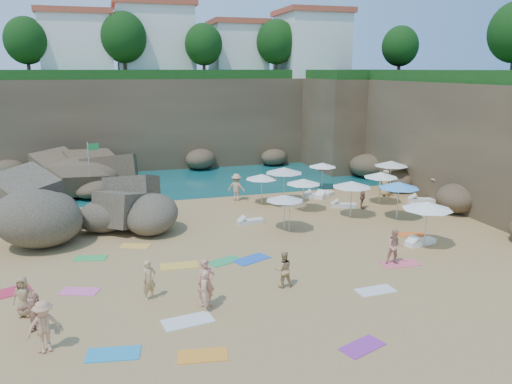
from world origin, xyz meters
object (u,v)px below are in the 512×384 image
object	(u,v)px
parasol_1	(284,170)
person_stand_3	(362,197)
person_stand_4	(385,183)
person_stand_2	(236,187)
parasol_0	(303,182)
lounger_0	(316,195)
parasol_2	(323,165)
person_stand_1	(283,269)
rock_outcrop	(91,227)
person_stand_5	(114,206)
person_stand_6	(204,291)
person_stand_0	(149,280)
flag_pole	(91,163)

from	to	relation	value
parasol_1	person_stand_3	distance (m)	5.50
person_stand_4	person_stand_2	bearing A→B (deg)	-147.57
parasol_0	lounger_0	bearing A→B (deg)	53.45
parasol_2	person_stand_1	xyz separation A→B (m)	(-8.80, -15.84, -1.04)
rock_outcrop	person_stand_4	distance (m)	20.14
person_stand_4	person_stand_5	size ratio (longest dim) A/B	1.00
parasol_0	person_stand_1	xyz separation A→B (m)	(-5.10, -10.52, -1.14)
lounger_0	person_stand_6	size ratio (longest dim) A/B	1.06
parasol_0	person_stand_5	size ratio (longest dim) A/B	1.16
person_stand_3	parasol_2	bearing A→B (deg)	25.45
parasol_1	person_stand_0	bearing A→B (deg)	-128.97
rock_outcrop	parasol_2	size ratio (longest dim) A/B	3.63
parasol_2	person_stand_0	size ratio (longest dim) A/B	1.30
rock_outcrop	person_stand_4	world-z (taller)	person_stand_4
parasol_2	flag_pole	bearing A→B (deg)	173.81
lounger_0	person_stand_1	bearing A→B (deg)	-107.39
person_stand_1	person_stand_6	xyz separation A→B (m)	(-3.57, -1.20, 0.03)
person_stand_3	parasol_1	bearing A→B (deg)	78.27
parasol_1	parasol_2	size ratio (longest dim) A/B	1.21
flag_pole	person_stand_0	bearing A→B (deg)	-82.07
lounger_0	person_stand_5	size ratio (longest dim) A/B	0.90
person_stand_4	person_stand_3	bearing A→B (deg)	-99.27
person_stand_2	person_stand_3	world-z (taller)	person_stand_2
flag_pole	person_stand_4	xyz separation A→B (m)	(20.02, -5.26, -1.59)
parasol_2	person_stand_2	size ratio (longest dim) A/B	1.12
person_stand_2	person_stand_0	bearing A→B (deg)	95.54
rock_outcrop	person_stand_5	bearing A→B (deg)	32.64
rock_outcrop	parasol_2	bearing A→B (deg)	16.72
parasol_0	person_stand_1	size ratio (longest dim) A/B	1.42
person_stand_0	person_stand_5	size ratio (longest dim) A/B	0.85
rock_outcrop	parasol_1	distance (m)	12.92
person_stand_0	person_stand_3	distance (m)	17.27
person_stand_3	person_stand_6	size ratio (longest dim) A/B	0.95
person_stand_3	person_stand_4	world-z (taller)	person_stand_4
person_stand_6	parasol_1	bearing A→B (deg)	151.56
parasol_2	person_stand_3	distance (m)	6.06
parasol_1	person_stand_6	world-z (taller)	parasol_1
person_stand_6	person_stand_0	bearing A→B (deg)	-129.10
person_stand_1	person_stand_6	world-z (taller)	person_stand_6
parasol_0	parasol_1	bearing A→B (deg)	100.23
parasol_2	person_stand_4	world-z (taller)	parasol_2
rock_outcrop	parasol_1	xyz separation A→B (m)	(12.55, 2.12, 2.21)
lounger_0	person_stand_6	bearing A→B (deg)	-115.51
lounger_0	person_stand_6	xyz separation A→B (m)	(-10.85, -14.64, 0.68)
parasol_1	person_stand_2	xyz separation A→B (m)	(-3.01, 1.28, -1.27)
person_stand_5	person_stand_6	distance (m)	13.22
person_stand_0	person_stand_4	size ratio (longest dim) A/B	0.85
rock_outcrop	person_stand_5	size ratio (longest dim) A/B	3.99
person_stand_0	person_stand_4	xyz separation A→B (m)	(17.62, 11.95, 0.14)
person_stand_6	person_stand_3	bearing A→B (deg)	133.14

